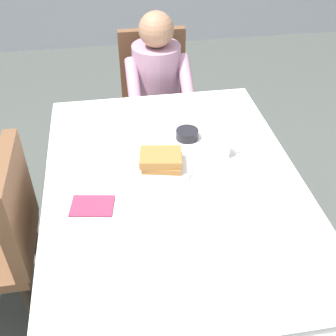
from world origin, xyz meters
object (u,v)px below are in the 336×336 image
diner_person (158,84)px  chair_left_side (1,234)px  knife_right_of_plate (204,167)px  chair_diner (155,92)px  breakfast_stack (161,160)px  cup_coffee (223,147)px  dining_table_main (174,195)px  plate_breakfast (161,168)px  bowl_butter (187,134)px  syrup_pitcher (97,158)px  fork_left_of_plate (119,176)px  spoon_near_edge (164,226)px

diner_person → chair_left_side: bearing=50.4°
diner_person → knife_right_of_plate: bearing=94.6°
chair_diner → knife_right_of_plate: (0.08, -1.11, 0.21)m
breakfast_stack → cup_coffee: bearing=10.4°
dining_table_main → chair_left_side: chair_left_side is taller
plate_breakfast → breakfast_stack: breakfast_stack is taller
bowl_butter → syrup_pitcher: size_ratio=1.37×
fork_left_of_plate → knife_right_of_plate: 0.38m
dining_table_main → chair_diner: chair_diner is taller
dining_table_main → diner_person: (0.07, 1.01, 0.02)m
syrup_pitcher → breakfast_stack: bearing=-15.1°
cup_coffee → bowl_butter: cup_coffee is taller
chair_left_side → cup_coffee: (1.02, 0.14, 0.25)m
dining_table_main → syrup_pitcher: syrup_pitcher is taller
knife_right_of_plate → spoon_near_edge: same height
cup_coffee → fork_left_of_plate: 0.49m
fork_left_of_plate → knife_right_of_plate: bearing=-95.4°
bowl_butter → spoon_near_edge: 0.60m
plate_breakfast → cup_coffee: (0.30, 0.06, 0.03)m
chair_left_side → breakfast_stack: size_ratio=4.53×
syrup_pitcher → chair_left_side: bearing=-160.2°
bowl_butter → cup_coffee: bearing=-49.9°
chair_diner → fork_left_of_plate: chair_diner is taller
chair_left_side → spoon_near_edge: 0.77m
chair_left_side → breakfast_stack: bearing=-83.1°
dining_table_main → plate_breakfast: size_ratio=5.44×
diner_person → fork_left_of_plate: 1.00m
knife_right_of_plate → diner_person: bearing=6.6°
syrup_pitcher → fork_left_of_plate: 0.14m
cup_coffee → bowl_butter: 0.21m
chair_diner → plate_breakfast: chair_diner is taller
plate_breakfast → bowl_butter: bowl_butter is taller
syrup_pitcher → cup_coffee: bearing=-2.1°
chair_diner → breakfast_stack: (-0.11, -1.08, 0.26)m
diner_person → fork_left_of_plate: bearing=72.4°
breakfast_stack → fork_left_of_plate: size_ratio=1.14×
chair_diner → spoon_near_edge: chair_diner is taller
diner_person → bowl_butter: size_ratio=10.18×
breakfast_stack → chair_left_side: bearing=-173.1°
cup_coffee → chair_diner: bearing=100.1°
chair_left_side → diner_person: bearing=-39.6°
bowl_butter → plate_breakfast: bearing=-126.0°
breakfast_stack → spoon_near_edge: 0.35m
fork_left_of_plate → bowl_butter: bearing=-60.9°
dining_table_main → breakfast_stack: breakfast_stack is taller
breakfast_stack → knife_right_of_plate: (0.19, -0.03, -0.05)m
chair_left_side → knife_right_of_plate: chair_left_side is taller
chair_diner → fork_left_of_plate: 1.17m
diner_person → bowl_butter: (0.05, -0.71, 0.09)m
diner_person → syrup_pitcher: (-0.39, -0.85, 0.11)m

